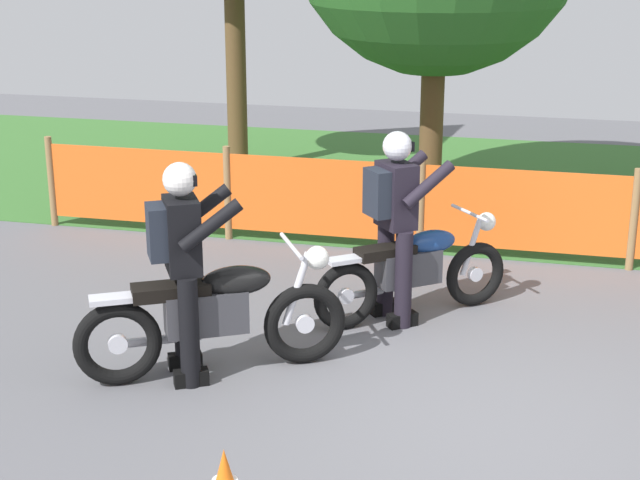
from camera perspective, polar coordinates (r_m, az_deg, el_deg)
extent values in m
cube|color=#5B5B60|center=(7.06, 10.23, -10.44)|extent=(24.00, 24.00, 0.02)
cube|color=#386B2D|center=(13.31, 12.38, 3.00)|extent=(24.00, 6.19, 0.01)
cylinder|color=olive|center=(11.64, -15.45, 3.32)|extent=(0.08, 0.08, 1.05)
cylinder|color=olive|center=(10.77, -5.44, 2.75)|extent=(0.08, 0.08, 1.05)
cylinder|color=olive|center=(10.27, 5.92, 2.00)|extent=(0.08, 0.08, 1.05)
cylinder|color=olive|center=(10.21, 17.90, 1.13)|extent=(0.08, 0.08, 1.05)
cube|color=orange|center=(11.16, -10.64, 3.16)|extent=(2.06, 0.02, 0.85)
cube|color=orange|center=(10.46, 0.11, 2.50)|extent=(2.06, 0.02, 0.85)
cube|color=orange|center=(10.18, 11.90, 1.68)|extent=(2.06, 0.02, 0.85)
cylinder|color=brown|center=(13.72, -4.94, 10.13)|extent=(0.28, 0.28, 3.00)
cylinder|color=brown|center=(11.77, 6.54, 6.75)|extent=(0.28, 0.28, 2.15)
torus|color=black|center=(8.96, 9.07, -1.99)|extent=(0.53, 0.46, 0.60)
cylinder|color=silver|center=(8.96, 9.07, -1.99)|extent=(0.14, 0.13, 0.13)
torus|color=black|center=(8.34, 1.53, -3.30)|extent=(0.53, 0.46, 0.60)
cylinder|color=silver|center=(8.34, 1.53, -3.30)|extent=(0.14, 0.13, 0.13)
cube|color=#38383D|center=(8.55, 5.20, -1.61)|extent=(0.58, 0.53, 0.30)
ellipsoid|color=navy|center=(8.59, 6.49, -0.10)|extent=(0.52, 0.48, 0.21)
cube|color=black|center=(8.38, 3.85, -0.68)|extent=(0.54, 0.49, 0.09)
cube|color=silver|center=(8.22, 1.55, -1.16)|extent=(0.36, 0.33, 0.04)
cylinder|color=silver|center=(8.85, 8.86, -0.38)|extent=(0.20, 0.18, 0.53)
sphere|color=white|center=(8.87, 9.73, 1.08)|extent=(0.24, 0.24, 0.17)
cylinder|color=silver|center=(8.74, 8.75, 1.58)|extent=(0.38, 0.46, 0.03)
cylinder|color=silver|center=(8.61, 3.10, -3.05)|extent=(0.44, 0.38, 0.07)
torus|color=black|center=(7.68, -0.90, -4.92)|extent=(0.63, 0.43, 0.66)
cylinder|color=silver|center=(7.68, -0.90, -4.92)|extent=(0.16, 0.13, 0.14)
torus|color=black|center=(7.47, -11.76, -5.97)|extent=(0.63, 0.43, 0.66)
cylinder|color=silver|center=(7.47, -11.76, -5.97)|extent=(0.16, 0.13, 0.14)
cube|color=#38383D|center=(7.47, -6.69, -4.19)|extent=(0.66, 0.52, 0.33)
ellipsoid|color=black|center=(7.42, -4.94, -2.38)|extent=(0.59, 0.48, 0.23)
cube|color=black|center=(7.36, -8.73, -2.95)|extent=(0.62, 0.49, 0.10)
cube|color=silver|center=(7.34, -11.93, -3.38)|extent=(0.41, 0.33, 0.04)
cylinder|color=silver|center=(7.56, -1.36, -2.86)|extent=(0.24, 0.17, 0.59)
sphere|color=white|center=(7.52, -0.15, -1.04)|extent=(0.25, 0.25, 0.19)
cylinder|color=silver|center=(7.43, -1.69, -0.35)|extent=(0.34, 0.56, 0.03)
cylinder|color=silver|center=(7.66, -9.10, -5.76)|extent=(0.53, 0.35, 0.07)
cylinder|color=black|center=(8.63, 3.85, -1.67)|extent=(0.21, 0.21, 0.86)
cube|color=black|center=(8.76, 3.80, -3.95)|extent=(0.27, 0.25, 0.12)
cylinder|color=black|center=(8.37, 4.90, -2.33)|extent=(0.21, 0.21, 0.86)
cube|color=black|center=(8.50, 4.84, -4.67)|extent=(0.27, 0.25, 0.12)
cube|color=black|center=(8.29, 4.48, 2.64)|extent=(0.41, 0.43, 0.56)
cylinder|color=black|center=(8.53, 4.84, 3.91)|extent=(0.44, 0.38, 0.38)
cylinder|color=black|center=(8.16, 6.37, 3.24)|extent=(0.44, 0.38, 0.38)
sphere|color=silver|center=(8.19, 4.56, 5.51)|extent=(0.35, 0.35, 0.25)
cube|color=black|center=(8.24, 5.16, 5.57)|extent=(0.14, 0.16, 0.08)
cube|color=#1E232D|center=(8.20, 3.45, 2.78)|extent=(0.30, 0.32, 0.40)
cylinder|color=black|center=(7.63, -8.02, -4.47)|extent=(0.20, 0.20, 0.86)
cube|color=black|center=(7.77, -7.90, -7.00)|extent=(0.28, 0.22, 0.12)
cylinder|color=black|center=(7.33, -7.66, -5.38)|extent=(0.20, 0.20, 0.86)
cube|color=black|center=(7.48, -7.55, -7.99)|extent=(0.28, 0.22, 0.12)
cube|color=black|center=(7.24, -8.08, 0.28)|extent=(0.39, 0.43, 0.56)
cylinder|color=black|center=(7.44, -6.98, 1.79)|extent=(0.47, 0.33, 0.38)
cylinder|color=black|center=(7.02, -6.41, 0.84)|extent=(0.47, 0.33, 0.38)
sphere|color=white|center=(7.12, -8.22, 3.54)|extent=(0.34, 0.34, 0.25)
cube|color=black|center=(7.14, -7.43, 3.60)|extent=(0.12, 0.17, 0.08)
cube|color=#1E232D|center=(7.21, -9.43, 0.47)|extent=(0.28, 0.32, 0.40)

